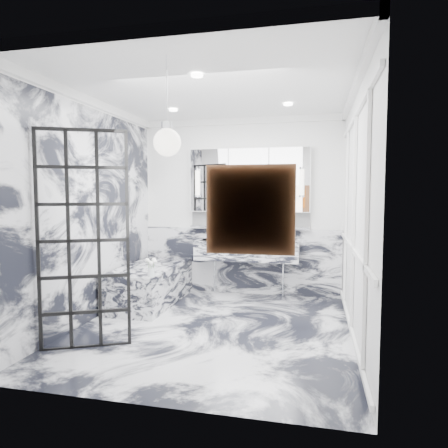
% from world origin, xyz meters
% --- Properties ---
extents(floor, '(3.60, 3.60, 0.00)m').
position_xyz_m(floor, '(0.00, 0.00, 0.00)').
color(floor, silver).
rests_on(floor, ground).
extents(ceiling, '(3.60, 3.60, 0.00)m').
position_xyz_m(ceiling, '(0.00, 0.00, 2.80)').
color(ceiling, white).
rests_on(ceiling, wall_back).
extents(wall_back, '(3.60, 0.00, 3.60)m').
position_xyz_m(wall_back, '(0.00, 1.80, 1.40)').
color(wall_back, white).
rests_on(wall_back, floor).
extents(wall_front, '(3.60, 0.00, 3.60)m').
position_xyz_m(wall_front, '(0.00, -1.80, 1.40)').
color(wall_front, white).
rests_on(wall_front, floor).
extents(wall_left, '(0.00, 3.60, 3.60)m').
position_xyz_m(wall_left, '(-1.60, 0.00, 1.40)').
color(wall_left, white).
rests_on(wall_left, floor).
extents(wall_right, '(0.00, 3.60, 3.60)m').
position_xyz_m(wall_right, '(1.60, 0.00, 1.40)').
color(wall_right, white).
rests_on(wall_right, floor).
extents(marble_clad_back, '(3.18, 0.05, 1.05)m').
position_xyz_m(marble_clad_back, '(0.00, 1.78, 0.53)').
color(marble_clad_back, silver).
rests_on(marble_clad_back, floor).
extents(marble_clad_left, '(0.02, 3.56, 2.68)m').
position_xyz_m(marble_clad_left, '(-1.59, 0.00, 1.34)').
color(marble_clad_left, silver).
rests_on(marble_clad_left, floor).
extents(panel_molding, '(0.03, 3.40, 2.30)m').
position_xyz_m(panel_molding, '(1.58, 0.00, 1.30)').
color(panel_molding, white).
rests_on(panel_molding, floor).
extents(soap_bottle_a, '(0.10, 0.10, 0.21)m').
position_xyz_m(soap_bottle_a, '(0.81, 1.71, 1.19)').
color(soap_bottle_a, '#8C5919').
rests_on(soap_bottle_a, ledge).
extents(soap_bottle_b, '(0.10, 0.10, 0.19)m').
position_xyz_m(soap_bottle_b, '(0.55, 1.71, 1.18)').
color(soap_bottle_b, '#4C4C51').
rests_on(soap_bottle_b, ledge).
extents(soap_bottle_c, '(0.14, 0.14, 0.16)m').
position_xyz_m(soap_bottle_c, '(0.75, 1.71, 1.17)').
color(soap_bottle_c, silver).
rests_on(soap_bottle_c, ledge).
extents(face_pot, '(0.13, 0.13, 0.13)m').
position_xyz_m(face_pot, '(0.29, 1.71, 1.17)').
color(face_pot, white).
rests_on(face_pot, ledge).
extents(amber_bottle, '(0.04, 0.04, 0.10)m').
position_xyz_m(amber_bottle, '(0.31, 1.71, 1.14)').
color(amber_bottle, '#8C5919').
rests_on(amber_bottle, ledge).
extents(flower_vase, '(0.09, 0.09, 0.12)m').
position_xyz_m(flower_vase, '(-0.84, 0.15, 0.61)').
color(flower_vase, silver).
rests_on(flower_vase, bathtub).
extents(crittall_door, '(0.81, 0.42, 2.25)m').
position_xyz_m(crittall_door, '(-1.14, -0.86, 1.12)').
color(crittall_door, black).
rests_on(crittall_door, floor).
extents(artwork, '(0.52, 0.05, 0.52)m').
position_xyz_m(artwork, '(0.73, -1.76, 1.49)').
color(artwork, '#DA5916').
rests_on(artwork, wall_front).
extents(pendant_light, '(0.23, 0.23, 0.23)m').
position_xyz_m(pendant_light, '(-0.05, -1.31, 2.03)').
color(pendant_light, white).
rests_on(pendant_light, ceiling).
extents(trough_sink, '(1.60, 0.45, 0.30)m').
position_xyz_m(trough_sink, '(0.15, 1.55, 0.73)').
color(trough_sink, silver).
rests_on(trough_sink, wall_back).
extents(ledge, '(1.90, 0.14, 0.04)m').
position_xyz_m(ledge, '(0.15, 1.72, 1.07)').
color(ledge, silver).
rests_on(ledge, wall_back).
extents(subway_tile, '(1.90, 0.03, 0.23)m').
position_xyz_m(subway_tile, '(0.15, 1.78, 1.21)').
color(subway_tile, white).
rests_on(subway_tile, wall_back).
extents(mirror_cabinet, '(1.90, 0.16, 1.00)m').
position_xyz_m(mirror_cabinet, '(0.15, 1.73, 1.82)').
color(mirror_cabinet, white).
rests_on(mirror_cabinet, wall_back).
extents(sconce_left, '(0.07, 0.07, 0.40)m').
position_xyz_m(sconce_left, '(-0.67, 1.63, 1.78)').
color(sconce_left, white).
rests_on(sconce_left, mirror_cabinet).
extents(sconce_right, '(0.07, 0.07, 0.40)m').
position_xyz_m(sconce_right, '(0.97, 1.63, 1.78)').
color(sconce_right, white).
rests_on(sconce_right, mirror_cabinet).
extents(bathtub, '(0.75, 1.65, 0.55)m').
position_xyz_m(bathtub, '(-1.18, 0.90, 0.28)').
color(bathtub, silver).
rests_on(bathtub, floor).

